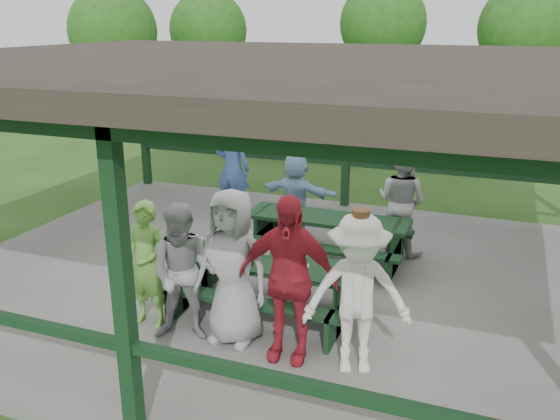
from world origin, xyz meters
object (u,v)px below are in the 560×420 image
at_px(picnic_table_far, 327,233).
at_px(contestant_white_fedora, 357,295).
at_px(contestant_green, 147,264).
at_px(contestant_red, 288,278).
at_px(pickup_truck, 403,128).
at_px(spectator_lblue, 296,195).
at_px(spectator_grey, 401,201).
at_px(contestant_grey_mid, 232,267).
at_px(contestant_grey_left, 184,273).
at_px(spectator_blue, 233,168).
at_px(farm_trailer, 264,127).
at_px(picnic_table_near, 264,280).

relative_size(picnic_table_far, contestant_white_fedora, 1.37).
bearing_deg(picnic_table_far, contestant_green, -118.47).
bearing_deg(contestant_red, pickup_truck, 89.65).
bearing_deg(spectator_lblue, pickup_truck, -86.53).
bearing_deg(spectator_grey, contestant_grey_mid, 88.99).
bearing_deg(contestant_grey_left, spectator_blue, 91.64).
height_order(spectator_blue, farm_trailer, spectator_blue).
height_order(picnic_table_far, contestant_grey_left, contestant_grey_left).
height_order(picnic_table_far, contestant_red, contestant_red).
height_order(contestant_grey_mid, contestant_red, contestant_red).
bearing_deg(contestant_green, contestant_red, -2.92).
distance_m(picnic_table_near, pickup_truck, 10.70).
xyz_separation_m(spectator_lblue, farm_trailer, (-3.49, 6.98, -0.18)).
bearing_deg(pickup_truck, picnic_table_near, 178.34).
bearing_deg(spectator_grey, contestant_green, 74.70).
height_order(contestant_green, spectator_lblue, contestant_green).
bearing_deg(spectator_grey, contestant_red, 100.15).
xyz_separation_m(picnic_table_near, contestant_grey_left, (-0.64, -0.92, 0.38)).
bearing_deg(contestant_red, contestant_green, 173.43).
bearing_deg(farm_trailer, contestant_red, -65.15).
distance_m(picnic_table_far, contestant_green, 3.17).
xyz_separation_m(pickup_truck, farm_trailer, (-4.00, -0.84, -0.09)).
distance_m(spectator_grey, farm_trailer, 8.85).
xyz_separation_m(contestant_grey_mid, farm_trailer, (-3.99, 10.61, -0.36)).
bearing_deg(spectator_blue, picnic_table_near, 123.91).
xyz_separation_m(contestant_green, contestant_grey_mid, (1.16, 0.02, 0.14)).
distance_m(picnic_table_far, spectator_grey, 1.36).
height_order(picnic_table_near, contestant_green, contestant_green).
height_order(contestant_red, spectator_lblue, contestant_red).
bearing_deg(contestant_grey_mid, picnic_table_far, 85.77).
bearing_deg(contestant_green, picnic_table_far, 61.27).
bearing_deg(contestant_grey_mid, farm_trailer, 113.45).
distance_m(contestant_red, spectator_grey, 3.72).
distance_m(contestant_white_fedora, spectator_blue, 5.62).
bearing_deg(contestant_red, contestant_grey_left, 178.70).
xyz_separation_m(contestant_grey_left, contestant_white_fedora, (2.07, 0.07, 0.06)).
relative_size(contestant_grey_mid, spectator_grey, 1.08).
bearing_deg(picnic_table_near, spectator_lblue, 101.43).
bearing_deg(spectator_lblue, contestant_red, 115.32).
relative_size(contestant_red, spectator_grey, 1.11).
xyz_separation_m(spectator_blue, spectator_grey, (3.37, -0.71, -0.09)).
relative_size(picnic_table_near, contestant_green, 1.52).
bearing_deg(contestant_grey_mid, contestant_green, -176.28).
bearing_deg(picnic_table_far, contestant_white_fedora, -67.47).
distance_m(contestant_green, contestant_white_fedora, 2.69).
relative_size(picnic_table_far, contestant_grey_left, 1.49).
relative_size(picnic_table_near, contestant_grey_mid, 1.30).
xyz_separation_m(contestant_grey_mid, pickup_truck, (0.01, 11.45, -0.27)).
bearing_deg(farm_trailer, spectator_lblue, -62.33).
bearing_deg(spectator_lblue, picnic_table_far, 140.97).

